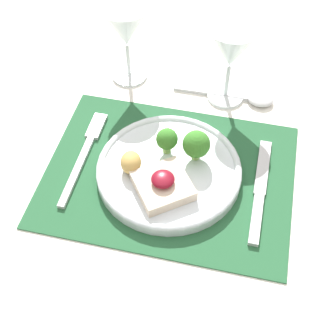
{
  "coord_description": "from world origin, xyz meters",
  "views": [
    {
      "loc": [
        0.11,
        -0.48,
        1.39
      ],
      "look_at": [
        -0.0,
        -0.0,
        0.78
      ],
      "focal_mm": 50.0,
      "sensor_mm": 36.0,
      "label": 1
    }
  ],
  "objects_px": {
    "dinner_plate": "(168,170)",
    "fork": "(86,150)",
    "knife": "(259,196)",
    "spoon": "(248,98)",
    "wine_glass_near": "(231,49)",
    "wine_glass_far": "(126,28)"
  },
  "relations": [
    {
      "from": "dinner_plate",
      "to": "fork",
      "type": "distance_m",
      "value": 0.16
    },
    {
      "from": "knife",
      "to": "spoon",
      "type": "height_order",
      "value": "spoon"
    },
    {
      "from": "fork",
      "to": "wine_glass_near",
      "type": "distance_m",
      "value": 0.32
    },
    {
      "from": "knife",
      "to": "wine_glass_near",
      "type": "distance_m",
      "value": 0.27
    },
    {
      "from": "wine_glass_near",
      "to": "wine_glass_far",
      "type": "relative_size",
      "value": 1.0
    },
    {
      "from": "spoon",
      "to": "wine_glass_near",
      "type": "height_order",
      "value": "wine_glass_near"
    },
    {
      "from": "knife",
      "to": "spoon",
      "type": "distance_m",
      "value": 0.23
    },
    {
      "from": "fork",
      "to": "wine_glass_far",
      "type": "xyz_separation_m",
      "value": [
        0.02,
        0.22,
        0.11
      ]
    },
    {
      "from": "dinner_plate",
      "to": "fork",
      "type": "height_order",
      "value": "dinner_plate"
    },
    {
      "from": "dinner_plate",
      "to": "fork",
      "type": "bearing_deg",
      "value": 172.54
    },
    {
      "from": "dinner_plate",
      "to": "wine_glass_far",
      "type": "bearing_deg",
      "value": 119.63
    },
    {
      "from": "dinner_plate",
      "to": "fork",
      "type": "xyz_separation_m",
      "value": [
        -0.15,
        0.02,
        -0.01
      ]
    },
    {
      "from": "spoon",
      "to": "wine_glass_near",
      "type": "relative_size",
      "value": 1.23
    },
    {
      "from": "wine_glass_far",
      "to": "fork",
      "type": "bearing_deg",
      "value": -95.14
    },
    {
      "from": "dinner_plate",
      "to": "knife",
      "type": "xyz_separation_m",
      "value": [
        0.16,
        -0.01,
        -0.01
      ]
    },
    {
      "from": "knife",
      "to": "wine_glass_near",
      "type": "relative_size",
      "value": 1.34
    },
    {
      "from": "knife",
      "to": "spoon",
      "type": "xyz_separation_m",
      "value": [
        -0.05,
        0.23,
        -0.0
      ]
    },
    {
      "from": "knife",
      "to": "wine_glass_near",
      "type": "xyz_separation_m",
      "value": [
        -0.09,
        0.23,
        0.11
      ]
    },
    {
      "from": "spoon",
      "to": "wine_glass_near",
      "type": "xyz_separation_m",
      "value": [
        -0.04,
        -0.0,
        0.11
      ]
    },
    {
      "from": "fork",
      "to": "spoon",
      "type": "bearing_deg",
      "value": 35.53
    },
    {
      "from": "dinner_plate",
      "to": "wine_glass_far",
      "type": "xyz_separation_m",
      "value": [
        -0.13,
        0.24,
        0.1
      ]
    },
    {
      "from": "dinner_plate",
      "to": "wine_glass_far",
      "type": "relative_size",
      "value": 1.53
    }
  ]
}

